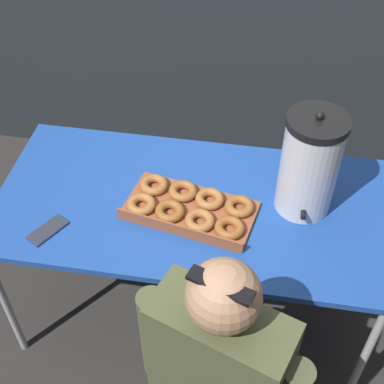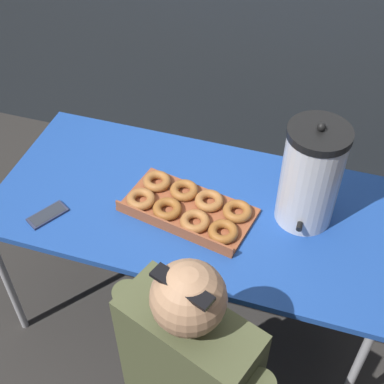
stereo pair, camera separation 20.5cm
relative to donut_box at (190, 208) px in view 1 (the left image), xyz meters
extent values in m
plane|color=#2D2B28|center=(0.00, 0.05, -0.77)|extent=(12.00, 12.00, 0.00)
cube|color=#1E479E|center=(0.00, 0.05, -0.04)|extent=(1.55, 0.76, 0.03)
cylinder|color=#ADADB2|center=(-0.73, -0.29, -0.41)|extent=(0.03, 0.03, 0.71)
cylinder|color=#ADADB2|center=(0.73, -0.29, -0.41)|extent=(0.03, 0.03, 0.71)
cylinder|color=#ADADB2|center=(-0.73, 0.38, -0.41)|extent=(0.03, 0.03, 0.71)
cylinder|color=#ADADB2|center=(0.73, 0.38, -0.41)|extent=(0.03, 0.03, 0.71)
cube|color=brown|center=(0.00, 0.00, -0.02)|extent=(0.54, 0.35, 0.02)
cube|color=brown|center=(-0.02, -0.12, 0.01)|extent=(0.49, 0.10, 0.04)
torus|color=#A66835|center=(-0.19, -0.02, 0.01)|extent=(0.15, 0.15, 0.03)
torus|color=#955825|center=(-0.07, -0.04, 0.01)|extent=(0.12, 0.12, 0.03)
torus|color=#A56734|center=(0.05, -0.07, 0.01)|extent=(0.11, 0.11, 0.03)
torus|color=#955825|center=(0.16, -0.09, 0.01)|extent=(0.16, 0.16, 0.03)
torus|color=#A06330|center=(-0.16, 0.09, 0.01)|extent=(0.16, 0.16, 0.03)
torus|color=#9B5D2A|center=(-0.04, 0.07, 0.01)|extent=(0.15, 0.15, 0.03)
torus|color=#A46734|center=(0.07, 0.05, 0.01)|extent=(0.13, 0.13, 0.03)
torus|color=#985B28|center=(0.19, 0.03, 0.01)|extent=(0.12, 0.12, 0.03)
cylinder|color=silver|center=(0.42, 0.11, 0.17)|extent=(0.21, 0.21, 0.39)
cylinder|color=black|center=(0.42, 0.11, 0.38)|extent=(0.22, 0.22, 0.03)
sphere|color=black|center=(0.42, 0.11, 0.41)|extent=(0.03, 0.03, 0.03)
cylinder|color=black|center=(0.42, 0.00, 0.05)|extent=(0.02, 0.05, 0.02)
cube|color=#2D334C|center=(-0.51, -0.18, -0.02)|extent=(0.13, 0.16, 0.01)
cube|color=#2D333D|center=(-0.51, -0.18, -0.01)|extent=(0.12, 0.14, 0.00)
cube|color=#4C5133|center=(0.19, -0.58, -0.07)|extent=(0.46, 0.32, 0.54)
sphere|color=tan|center=(0.19, -0.58, 0.30)|extent=(0.21, 0.21, 0.21)
cube|color=black|center=(0.18, -0.60, 0.38)|extent=(0.18, 0.10, 0.01)
cylinder|color=#4C5133|center=(-0.04, -0.50, -0.10)|extent=(0.09, 0.09, 0.43)
camera|label=1|loc=(0.23, -1.38, 1.49)|focal=50.00mm
camera|label=2|loc=(0.43, -1.33, 1.49)|focal=50.00mm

